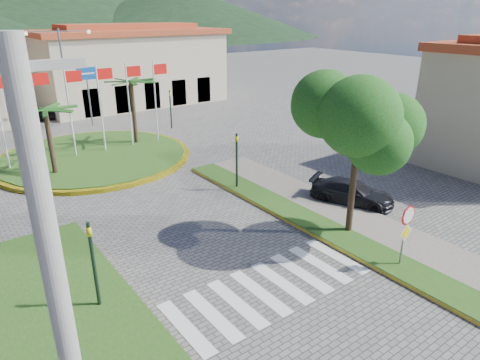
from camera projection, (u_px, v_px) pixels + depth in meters
ground at (358, 355)px, 12.27m from camera, size 160.00×160.00×0.00m
sidewalk_right at (415, 256)px, 17.07m from camera, size 4.00×28.00×0.15m
verge_right at (397, 266)px, 16.40m from camera, size 1.60×28.00×0.18m
median_left at (64, 331)px, 13.08m from camera, size 5.00×14.00×0.18m
crosswalk at (268, 288)px, 15.24m from camera, size 8.00×3.00×0.01m
roundabout_island at (94, 156)px, 28.58m from camera, size 12.70×12.70×6.00m
stop_sign at (406, 226)px, 15.80m from camera, size 0.80×0.11×2.65m
deciduous_tree at (360, 119)px, 17.15m from camera, size 3.60×3.60×6.80m
utility_pole at (68, 346)px, 6.43m from camera, size 0.32×0.32×9.00m
traffic_light_left at (93, 258)px, 13.49m from camera, size 0.15×0.18×3.20m
traffic_light_right at (237, 156)px, 22.99m from camera, size 0.15×0.18×3.20m
traffic_light_far at (170, 105)px, 35.37m from camera, size 0.18×0.15×3.20m
direction_sign_west at (23, 90)px, 32.91m from camera, size 1.60×0.14×5.20m
direction_sign_east at (88, 84)px, 35.70m from camera, size 1.60×0.14×5.20m
street_lamp_centre at (65, 76)px, 33.51m from camera, size 4.80×0.16×8.00m
building_right at (132, 66)px, 44.69m from camera, size 19.08×9.54×8.05m
hill_far_east at (178, 12)px, 148.47m from camera, size 120.00×120.00×18.00m
car_dark_a at (46, 113)px, 38.71m from camera, size 3.54×1.53×1.19m
car_dark_b at (94, 110)px, 40.22m from camera, size 3.51×1.44×1.13m
car_side_right at (352, 192)px, 21.78m from camera, size 3.32×4.53×1.22m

